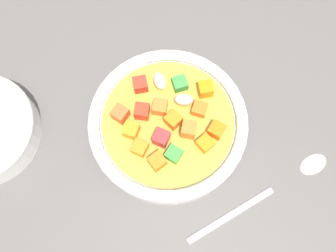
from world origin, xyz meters
TOP-DOWN VIEW (x-y plane):
  - ground_plane at (0.00, 0.00)cm, footprint 140.00×140.00cm
  - soup_bowl_main at (0.01, 0.00)cm, footprint 20.37×20.37cm
  - spoon at (-6.51, -14.26)cm, footprint 14.22×18.20cm

SIDE VIEW (x-z plane):
  - ground_plane at x=0.00cm, z-range -2.00..0.00cm
  - spoon at x=-6.51cm, z-range -0.02..0.93cm
  - soup_bowl_main at x=0.01cm, z-range -0.42..5.67cm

